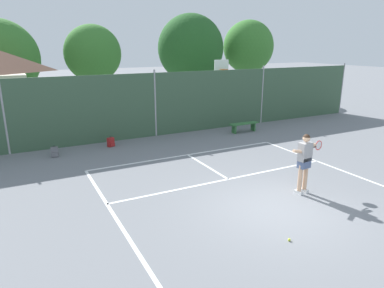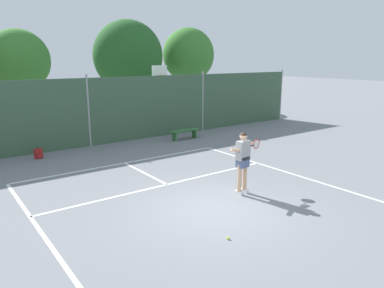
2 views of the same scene
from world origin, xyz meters
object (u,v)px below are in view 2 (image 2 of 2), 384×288
object	(u,v)px
basketball_hoop	(160,89)
tennis_ball	(228,238)
courtside_bench	(185,132)
tennis_player	(243,157)
backpack_red	(38,154)

from	to	relation	value
basketball_hoop	tennis_ball	bearing A→B (deg)	-114.62
basketball_hoop	courtside_bench	xyz separation A→B (m)	(-0.17, -2.60, -1.95)
tennis_player	backpack_red	distance (m)	8.60
basketball_hoop	tennis_ball	world-z (taller)	basketball_hoop
backpack_red	tennis_player	bearing A→B (deg)	-63.04
backpack_red	courtside_bench	world-z (taller)	courtside_bench
tennis_player	backpack_red	bearing A→B (deg)	116.96
backpack_red	basketball_hoop	bearing A→B (deg)	16.56
backpack_red	tennis_ball	bearing A→B (deg)	-80.17
tennis_ball	tennis_player	bearing A→B (deg)	40.33
tennis_ball	basketball_hoop	bearing A→B (deg)	65.38
tennis_ball	courtside_bench	size ratio (longest dim) A/B	0.04
tennis_player	courtside_bench	xyz separation A→B (m)	(2.91, 7.09, -0.75)
basketball_hoop	tennis_player	size ratio (longest dim) A/B	1.91
courtside_bench	backpack_red	bearing A→B (deg)	175.52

